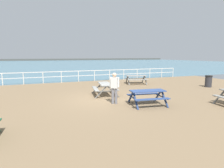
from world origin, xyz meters
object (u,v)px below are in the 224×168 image
at_px(picnic_table_mid_centre, 105,86).
at_px(litter_bin, 208,81).
at_px(picnic_table_near_right, 136,77).
at_px(visitor, 114,86).
at_px(picnic_table_far_left, 147,94).

bearing_deg(picnic_table_mid_centre, litter_bin, -82.08).
height_order(picnic_table_near_right, visitor, visitor).
bearing_deg(visitor, picnic_table_near_right, -0.53).
bearing_deg(litter_bin, picnic_table_near_right, 142.00).
xyz_separation_m(picnic_table_mid_centre, litter_bin, (8.91, -0.09, -0.10)).
relative_size(picnic_table_near_right, picnic_table_far_left, 1.06).
height_order(picnic_table_mid_centre, visitor, visitor).
relative_size(picnic_table_near_right, litter_bin, 2.23).
relative_size(picnic_table_mid_centre, picnic_table_far_left, 1.00).
bearing_deg(picnic_table_far_left, visitor, 159.62).
bearing_deg(picnic_table_far_left, picnic_table_near_right, 74.80).
xyz_separation_m(picnic_table_near_right, picnic_table_mid_centre, (-4.22, -3.57, 0.00)).
relative_size(picnic_table_far_left, litter_bin, 2.11).
bearing_deg(picnic_table_far_left, litter_bin, 29.92).
bearing_deg(visitor, litter_bin, -39.90).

